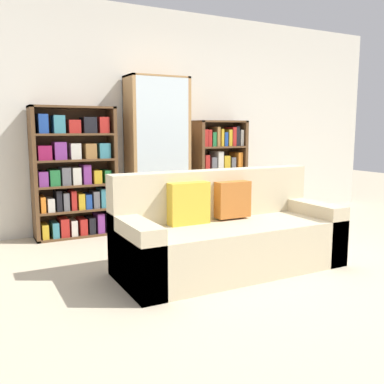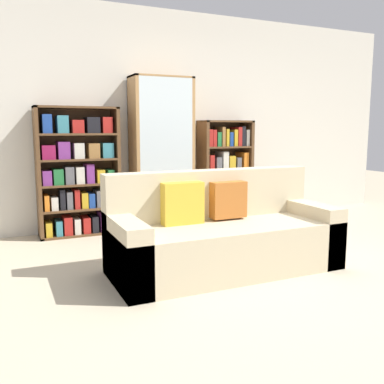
# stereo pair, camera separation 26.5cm
# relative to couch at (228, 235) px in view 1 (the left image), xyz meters

# --- Properties ---
(ground_plane) EXTENTS (16.00, 16.00, 0.00)m
(ground_plane) POSITION_rel_couch_xyz_m (0.25, -0.41, -0.30)
(ground_plane) COLOR beige
(wall_back) EXTENTS (6.96, 0.06, 2.70)m
(wall_back) POSITION_rel_couch_xyz_m (0.25, 2.00, 1.05)
(wall_back) COLOR silver
(wall_back) RESTS_ON ground
(couch) EXTENTS (1.98, 0.80, 0.86)m
(couch) POSITION_rel_couch_xyz_m (0.00, 0.00, 0.00)
(couch) COLOR beige
(couch) RESTS_ON ground
(bookshelf_left) EXTENTS (0.93, 0.32, 1.48)m
(bookshelf_left) POSITION_rel_couch_xyz_m (-0.92, 1.80, 0.40)
(bookshelf_left) COLOR brown
(bookshelf_left) RESTS_ON ground
(display_cabinet) EXTENTS (0.75, 0.36, 1.85)m
(display_cabinet) POSITION_rel_couch_xyz_m (0.09, 1.78, 0.62)
(display_cabinet) COLOR #AD7F4C
(display_cabinet) RESTS_ON ground
(bookshelf_right) EXTENTS (0.71, 0.32, 1.34)m
(bookshelf_right) POSITION_rel_couch_xyz_m (1.00, 1.80, 0.35)
(bookshelf_right) COLOR brown
(bookshelf_right) RESTS_ON ground
(wine_bottle) EXTENTS (0.07, 0.07, 0.37)m
(wine_bottle) POSITION_rel_couch_xyz_m (0.63, 1.10, -0.15)
(wine_bottle) COLOR black
(wine_bottle) RESTS_ON ground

